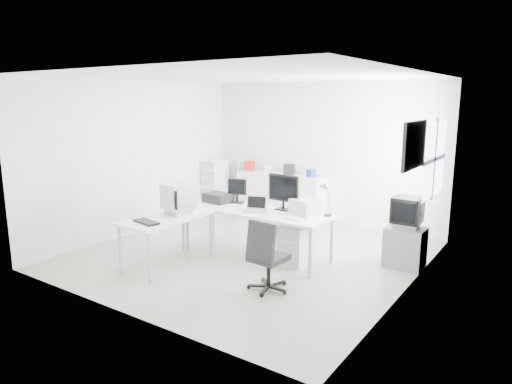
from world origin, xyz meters
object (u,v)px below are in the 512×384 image
Objects in this scene: inkjet_printer at (218,198)px; laser_printer at (305,207)px; lcd_monitor_large at (283,192)px; tv_cabinet at (405,247)px; main_desk at (256,233)px; crt_monitor at (178,200)px; drawer_pedestal at (296,244)px; filing_cabinet at (215,186)px; laptop at (255,204)px; sideboard at (281,196)px; crt_tv at (407,213)px; side_desk at (168,241)px; office_chair at (269,254)px; lcd_monitor_small at (237,191)px.

laser_printer is at bearing 10.92° from inkjet_printer.
tv_cabinet is at bearing 24.18° from lcd_monitor_large.
crt_monitor reaches higher than main_desk.
filing_cabinet is (-3.09, 1.85, 0.28)m from drawer_pedestal.
crt_monitor is (-0.90, -0.75, 0.10)m from laptop.
laptop reaches higher than sideboard.
crt_monitor is (-0.85, -0.85, 0.59)m from main_desk.
inkjet_printer reaches higher than tv_cabinet.
crt_monitor is at bearing -150.13° from crt_tv.
lcd_monitor_large reaches higher than sideboard.
side_desk is 3.38m from filing_cabinet.
side_desk is 3.54m from tv_cabinet.
office_chair is (1.74, -0.17, -0.48)m from crt_monitor.
main_desk is 1.34m from crt_monitor.
crt_monitor reaches higher than inkjet_printer.
laptop is 3.17m from filing_cabinet.
side_desk is 1.75m from office_chair.
side_desk is 1.20× the size of filing_cabinet.
laptop is at bearing 48.01° from side_desk.
laptop is at bearing -155.24° from crt_tv.
tv_cabinet is (2.96, 1.70, -0.67)m from crt_monitor.
lcd_monitor_small is 0.41× the size of office_chair.
side_desk is at bearing -126.28° from lcd_monitor_large.
lcd_monitor_large is at bearing 56.20° from crt_monitor.
inkjet_printer is 0.92m from laptop.
main_desk is at bearing 52.31° from side_desk.
drawer_pedestal is 0.62× the size of office_chair.
main_desk is 3.99× the size of tv_cabinet.
drawer_pedestal is at bearing -150.43° from crt_tv.
inkjet_printer is at bearing 151.83° from office_chair.
laptop reaches higher than tv_cabinet.
crt_monitor reaches higher than crt_tv.
lcd_monitor_small reaches higher than inkjet_printer.
main_desk is at bearing -0.08° from inkjet_printer.
office_chair is at bearing -61.17° from sideboard.
side_desk is at bearing -89.47° from sideboard.
crt_monitor is 3.48m from tv_cabinet.
laptop is at bearing -167.01° from drawer_pedestal.
laptop is 0.63× the size of tv_cabinet.
lcd_monitor_small reaches higher than laser_printer.
main_desk is 0.71m from drawer_pedestal.
laptop is (-0.30, -0.35, -0.17)m from lcd_monitor_large.
laptop is (0.90, -0.20, 0.05)m from inkjet_printer.
lcd_monitor_large is 0.96× the size of tv_cabinet.
sideboard is at bearing 90.53° from side_desk.
crt_monitor is 1.81m from office_chair.
crt_tv is at bearing 43.56° from crt_monitor.
side_desk is at bearing -83.37° from inkjet_printer.
sideboard is (-0.03, 3.30, 0.10)m from side_desk.
drawer_pedestal is 0.88m from laptop.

